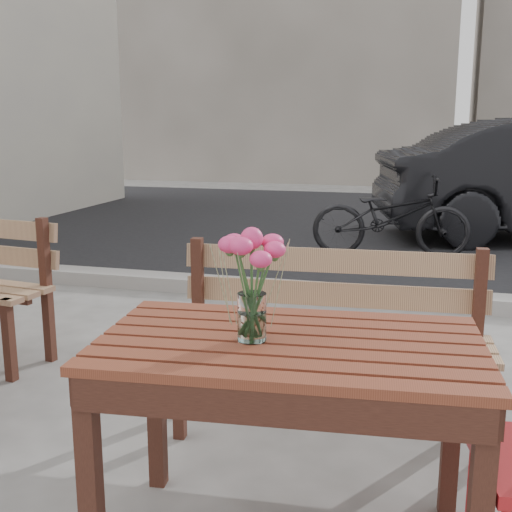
# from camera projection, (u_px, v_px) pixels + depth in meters

# --- Properties ---
(street) EXTENTS (30.00, 8.12, 0.12)m
(street) POSITION_uv_depth(u_px,v_px,m) (374.00, 250.00, 7.13)
(street) COLOR black
(street) RESTS_ON ground
(backdrop_buildings) EXTENTS (15.50, 4.00, 8.00)m
(backdrop_buildings) POSITION_uv_depth(u_px,v_px,m) (421.00, 27.00, 15.16)
(backdrop_buildings) COLOR slate
(backdrop_buildings) RESTS_ON ground
(main_table) EXTENTS (1.28, 0.82, 0.75)m
(main_table) POSITION_uv_depth(u_px,v_px,m) (289.00, 376.00, 2.07)
(main_table) COLOR maroon
(main_table) RESTS_ON ground
(main_bench) EXTENTS (1.47, 0.52, 0.90)m
(main_bench) POSITION_uv_depth(u_px,v_px,m) (331.00, 317.00, 2.97)
(main_bench) COLOR #855D44
(main_bench) RESTS_ON ground
(main_vase) EXTENTS (0.20, 0.20, 0.36)m
(main_vase) POSITION_uv_depth(u_px,v_px,m) (252.00, 271.00, 1.99)
(main_vase) COLOR white
(main_vase) RESTS_ON main_table
(bicycle) EXTENTS (1.70, 0.73, 0.87)m
(bicycle) POSITION_uv_depth(u_px,v_px,m) (391.00, 217.00, 6.81)
(bicycle) COLOR black
(bicycle) RESTS_ON ground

